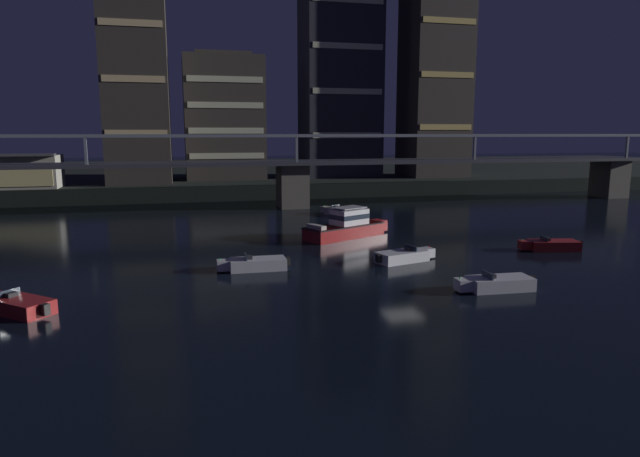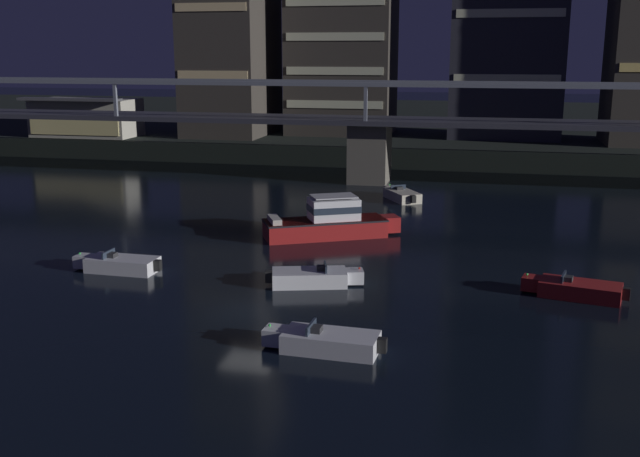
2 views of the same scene
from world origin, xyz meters
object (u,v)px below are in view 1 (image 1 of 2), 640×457
Objects in this scene: tower_central at (340,71)px; speedboat_mid_left at (339,211)px; speedboat_near_right at (16,305)px; river_bridge at (292,172)px; speedboat_mid_center at (255,264)px; tower_west_tall at (224,118)px; speedboat_far_left at (551,245)px; cabin_cruiser_near_left at (347,226)px; speedboat_mid_right at (404,256)px; speedboat_near_center at (497,283)px; tower_west_low at (135,56)px; waterfront_pavilion at (12,172)px; tower_east_tall at (436,51)px.

tower_central is 7.29× the size of speedboat_mid_left.
speedboat_near_right is at bearing -120.41° from tower_central.
river_bridge reaches higher than speedboat_mid_center.
speedboat_near_right is at bearing -104.86° from tower_west_tall.
river_bridge is 2.91× the size of tower_central.
speedboat_far_left is at bearing 10.50° from speedboat_near_right.
tower_central is 6.79× the size of speedboat_far_left.
tower_west_tall is at bearing 109.80° from speedboat_mid_left.
tower_west_tall reaches higher than cabin_cruiser_near_left.
speedboat_mid_right is at bearing -100.92° from tower_central.
speedboat_near_right is at bearing -131.28° from speedboat_mid_left.
speedboat_near_right is at bearing 174.93° from speedboat_near_center.
cabin_cruiser_near_left is at bearing -105.11° from tower_central.
tower_west_low is at bearing 137.58° from river_bridge.
tower_central is (12.52, 21.58, 15.15)m from river_bridge.
speedboat_far_left is at bearing -64.01° from speedboat_mid_left.
waterfront_pavilion is at bearing -168.71° from tower_central.
speedboat_mid_right is at bearing -176.18° from speedboat_far_left.
river_bridge is 8.31× the size of waterfront_pavilion.
cabin_cruiser_near_left is at bearing 146.62° from speedboat_far_left.
speedboat_mid_center is at bearing -178.22° from speedboat_far_left.
tower_west_tall is at bearing 99.82° from cabin_cruiser_near_left.
waterfront_pavilion is 2.38× the size of speedboat_mid_center.
speedboat_mid_left and speedboat_mid_center have the same top height.
speedboat_mid_center and speedboat_far_left have the same top height.
waterfront_pavilion is 2.38× the size of speedboat_far_left.
speedboat_far_left is (14.68, -9.67, -0.64)m from cabin_cruiser_near_left.
tower_east_tall is at bearing 47.58° from speedboat_mid_left.
river_bridge reaches higher than speedboat_far_left.
tower_central is 72.66m from speedboat_near_right.
speedboat_near_center is at bearing -88.92° from speedboat_mid_left.
tower_west_low reaches higher than speedboat_mid_left.
speedboat_mid_left is (23.64, -26.18, -20.21)m from tower_west_low.
tower_west_low is at bearing 117.03° from cabin_cruiser_near_left.
waterfront_pavilion is (-35.90, 11.91, -0.15)m from river_bridge.
tower_west_low is 40.65m from speedboat_mid_left.
speedboat_mid_center is at bearing 24.78° from speedboat_near_right.
river_bridge is at bearing -42.42° from tower_west_low.
waterfront_pavilion is (-48.43, -9.67, -15.30)m from tower_central.
tower_east_tall is at bearing 33.02° from river_bridge.
tower_east_tall is 66.97m from speedboat_mid_center.
tower_west_tall is at bearing 179.33° from tower_central.
speedboat_far_left is at bearing -64.07° from river_bridge.
tower_west_tall is 65.13m from speedboat_near_center.
speedboat_mid_right is at bearing -82.83° from cabin_cruiser_near_left.
speedboat_mid_right is 13.38m from speedboat_far_left.
waterfront_pavilion reaches higher than speedboat_mid_right.
tower_west_low reaches higher than cabin_cruiser_near_left.
tower_west_low is at bearing 112.27° from speedboat_near_center.
tower_east_tall reaches higher than speedboat_mid_left.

